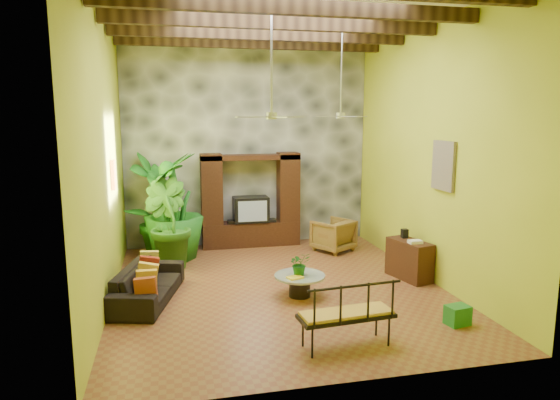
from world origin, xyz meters
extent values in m
plane|color=brown|center=(0.00, 0.00, 0.00)|extent=(7.00, 7.00, 0.00)
cube|color=silver|center=(0.00, 0.00, 5.00)|extent=(6.00, 7.00, 0.02)
cube|color=#AFBC2A|center=(0.00, 3.50, 2.50)|extent=(6.00, 0.02, 5.00)
cube|color=#AFBC2A|center=(-3.00, 0.00, 2.50)|extent=(0.02, 7.00, 5.00)
cube|color=#AFBC2A|center=(3.00, 0.00, 2.50)|extent=(0.02, 7.00, 5.00)
cube|color=#393C41|center=(0.00, 3.44, 2.50)|extent=(5.98, 0.10, 4.98)
cube|color=#382411|center=(0.00, -1.30, 4.78)|extent=(5.95, 0.16, 0.22)
cube|color=#382411|center=(0.00, 0.00, 4.78)|extent=(5.95, 0.16, 0.22)
cube|color=#382411|center=(0.00, 1.30, 4.78)|extent=(5.95, 0.16, 0.22)
cube|color=#382411|center=(0.00, 2.60, 4.78)|extent=(5.95, 0.16, 0.22)
cube|color=black|center=(0.00, 3.14, 0.30)|extent=(2.40, 0.50, 0.60)
cube|color=black|center=(-0.95, 3.14, 1.30)|extent=(0.50, 0.48, 2.00)
cube|color=black|center=(0.95, 3.14, 1.30)|extent=(0.50, 0.48, 2.00)
cube|color=black|center=(0.00, 3.14, 2.20)|extent=(2.40, 0.48, 0.12)
cube|color=black|center=(0.00, 3.12, 0.92)|extent=(0.85, 0.52, 0.62)
cube|color=#8C99A8|center=(0.00, 2.85, 0.92)|extent=(0.70, 0.02, 0.50)
cylinder|color=#A3A3A7|center=(-0.20, -0.40, 4.10)|extent=(0.04, 0.04, 1.80)
cylinder|color=#A3A3A7|center=(-0.20, -0.40, 3.20)|extent=(0.18, 0.18, 0.12)
cube|color=#A3A3A7|center=(0.15, -0.31, 3.18)|extent=(0.58, 0.26, 0.01)
cube|color=#A3A3A7|center=(-0.29, -0.05, 3.18)|extent=(0.26, 0.58, 0.01)
cube|color=#A3A3A7|center=(-0.55, -0.49, 3.18)|extent=(0.58, 0.26, 0.01)
cube|color=#A3A3A7|center=(-0.11, -0.75, 3.18)|extent=(0.26, 0.58, 0.01)
cylinder|color=#A3A3A7|center=(1.60, 1.20, 4.10)|extent=(0.04, 0.04, 1.80)
cylinder|color=#A3A3A7|center=(1.60, 1.20, 3.20)|extent=(0.18, 0.18, 0.12)
cube|color=#A3A3A7|center=(1.95, 1.29, 3.18)|extent=(0.58, 0.26, 0.01)
cube|color=#A3A3A7|center=(1.51, 1.55, 3.18)|extent=(0.26, 0.58, 0.01)
cube|color=#A3A3A7|center=(1.25, 1.11, 3.18)|extent=(0.58, 0.26, 0.01)
cube|color=#A3A3A7|center=(1.69, 0.85, 3.18)|extent=(0.26, 0.58, 0.01)
cube|color=gold|center=(-2.96, 1.00, 2.10)|extent=(0.06, 0.32, 0.55)
cube|color=#265E8D|center=(2.96, -0.60, 2.30)|extent=(0.06, 0.70, 0.90)
imported|color=black|center=(-2.37, -0.14, 0.30)|extent=(1.31, 2.21, 0.61)
imported|color=olive|center=(1.84, 2.22, 0.38)|extent=(1.13, 1.14, 0.76)
imported|color=#1C681B|center=(-2.31, 3.00, 1.18)|extent=(1.40, 1.50, 2.36)
imported|color=#276019|center=(-2.02, 1.71, 0.96)|extent=(1.35, 1.35, 1.92)
imported|color=#1E691B|center=(-1.87, 2.41, 1.20)|extent=(1.47, 1.47, 2.39)
cylinder|color=black|center=(0.27, -0.54, 0.18)|extent=(0.38, 0.38, 0.36)
cylinder|color=#ABB7B2|center=(0.27, -0.54, 0.38)|extent=(0.91, 0.91, 0.04)
imported|color=#175616|center=(0.27, -0.54, 0.61)|extent=(0.42, 0.38, 0.41)
cube|color=#CACE16|center=(0.15, -0.71, 0.41)|extent=(0.31, 0.26, 0.03)
cube|color=black|center=(0.41, -2.58, 0.45)|extent=(1.39, 0.57, 0.05)
cube|color=gold|center=(0.41, -2.58, 0.49)|extent=(1.32, 0.52, 0.06)
cube|color=black|center=(0.41, -2.82, 0.72)|extent=(1.36, 0.16, 0.54)
cube|color=#3E2213|center=(2.65, -0.06, 0.38)|extent=(0.65, 1.04, 0.77)
cube|color=#1D6D35|center=(2.35, -2.26, 0.15)|extent=(0.39, 0.32, 0.31)
camera|label=1|loc=(-1.94, -8.79, 3.23)|focal=32.00mm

